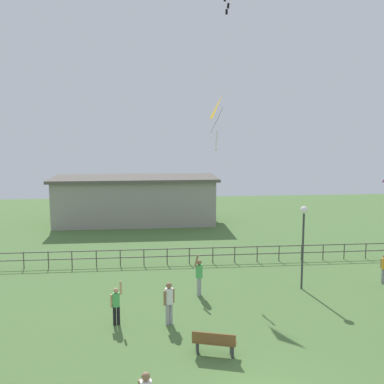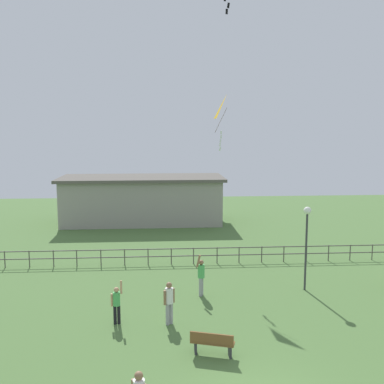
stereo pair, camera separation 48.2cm
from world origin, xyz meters
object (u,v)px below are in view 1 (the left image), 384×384
at_px(park_bench, 214,342).
at_px(person_1, 116,303).
at_px(person_5, 199,275).
at_px(kite_2, 222,109).
at_px(person_4, 384,267).
at_px(lamppost, 303,228).
at_px(person_2, 169,300).

distance_m(park_bench, person_1, 4.48).
xyz_separation_m(park_bench, person_5, (0.12, 5.60, 0.55)).
bearing_deg(park_bench, kite_2, 79.28).
height_order(person_1, person_4, person_1).
bearing_deg(person_4, park_bench, -146.56).
distance_m(lamppost, park_bench, 8.33).
bearing_deg(kite_2, park_bench, -100.72).
relative_size(person_1, person_5, 0.89).
bearing_deg(person_2, person_5, 62.87).
bearing_deg(person_1, park_bench, -38.47).
xyz_separation_m(lamppost, person_4, (4.35, 0.29, -2.12)).
distance_m(person_1, kite_2, 11.82).
bearing_deg(lamppost, kite_2, 131.36).
bearing_deg(person_1, person_4, 15.14).
bearing_deg(person_2, kite_2, 65.56).
xyz_separation_m(person_1, person_4, (13.03, 3.53, -0.02)).
height_order(person_2, person_4, person_2).
height_order(park_bench, person_1, person_1).
bearing_deg(person_4, person_5, -175.77).
relative_size(person_1, person_4, 1.18).
bearing_deg(person_4, person_2, -161.34).
bearing_deg(kite_2, person_5, -112.43).
relative_size(lamppost, kite_2, 1.36).
relative_size(person_2, person_4, 1.14).
distance_m(person_2, person_5, 3.38).
relative_size(lamppost, person_5, 2.02).
bearing_deg(person_5, lamppost, 4.57).
relative_size(person_4, person_5, 0.75).
relative_size(person_2, kite_2, 0.58).
relative_size(person_2, person_5, 0.86).
relative_size(park_bench, kite_2, 0.52).
bearing_deg(lamppost, person_4, 3.83).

